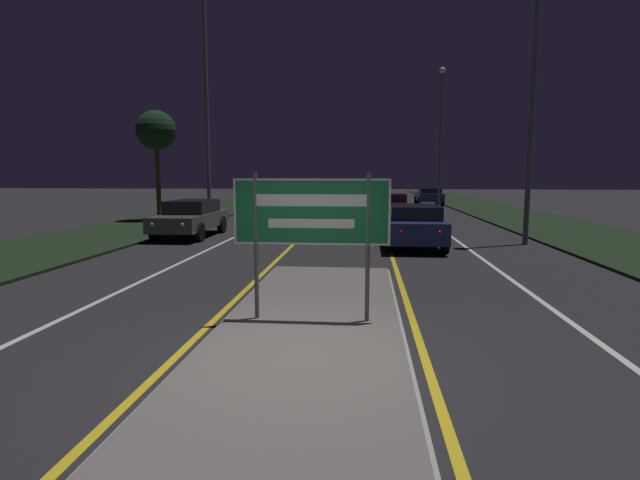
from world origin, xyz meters
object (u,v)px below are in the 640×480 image
Objects in this scene: streetlight_right_far at (441,126)px; highway_sign at (311,217)px; car_receding_0 at (413,225)px; car_receding_2 at (429,196)px; car_approaching_0 at (191,217)px; streetlight_left_near at (206,75)px; car_receding_1 at (391,205)px; streetlight_right_near at (536,35)px.

highway_sign is at bearing -101.66° from streetlight_right_far.
car_receding_0 is 24.34m from car_receding_2.
highway_sign is 0.53× the size of car_receding_0.
streetlight_right_far reaches higher than car_approaching_0.
car_approaching_0 is at bearing 166.55° from car_receding_0.
car_receding_2 is (12.37, 18.20, -6.16)m from streetlight_left_near.
car_approaching_0 is at bearing -118.28° from car_receding_2.
car_receding_1 is 0.96× the size of car_approaching_0.
highway_sign is at bearing -66.87° from streetlight_left_near.
streetlight_left_near is 2.43× the size of car_approaching_0.
streetlight_left_near reaches higher than car_approaching_0.
streetlight_right_near is 20.76m from streetlight_right_far.
streetlight_right_far is 2.21× the size of car_approaching_0.
highway_sign is 0.22× the size of streetlight_right_near.
streetlight_right_near is at bearing 57.52° from highway_sign.
streetlight_right_near is at bearing -89.93° from streetlight_right_far.
streetlight_right_near is at bearing 11.98° from car_receding_0.
car_approaching_0 is (-5.95, 11.18, -0.99)m from highway_sign.
car_receding_1 is 12.56m from car_receding_2.
car_approaching_0 is (-8.38, 2.01, 0.01)m from car_receding_0.
car_receding_0 is (-3.93, -0.83, -6.23)m from streetlight_right_near.
highway_sign is at bearing -100.12° from car_receding_2.
car_receding_1 is (8.76, 6.17, -6.19)m from streetlight_left_near.
streetlight_right_near reaches higher than highway_sign.
car_receding_1 is at bearing -112.89° from streetlight_right_far.
car_approaching_0 is at bearing 118.01° from highway_sign.
car_approaching_0 is at bearing -122.13° from streetlight_right_far.
highway_sign reaches higher than car_receding_0.
car_receding_2 is at bearing 55.81° from streetlight_left_near.
car_receding_2 is (5.94, 33.26, -1.00)m from highway_sign.
car_receding_0 is at bearing -89.47° from car_receding_1.
car_receding_0 is at bearing -168.02° from streetlight_right_near.
highway_sign is 17.16m from streetlight_left_near.
car_approaching_0 is (-11.88, -22.08, 0.02)m from car_receding_2.
streetlight_right_near reaches higher than car_receding_1.
streetlight_left_near reaches higher than car_receding_2.
car_receding_0 is 0.99× the size of car_approaching_0.
car_receding_2 is at bearing 61.72° from car_approaching_0.
streetlight_right_near is (6.37, 10.00, 5.23)m from highway_sign.
car_receding_2 is at bearing 91.06° from streetlight_right_near.
streetlight_right_far reaches higher than car_receding_2.
highway_sign is 0.24× the size of streetlight_right_far.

